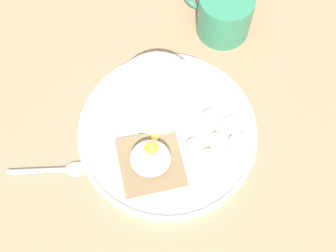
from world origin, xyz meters
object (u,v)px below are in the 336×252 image
banana_slice_back (194,148)px  banana_slice_right (210,161)px  toast_slice (151,163)px  spoon (59,170)px  banana_slice_inner (234,125)px  banana_slice_outer (240,144)px  oatmeal_bowl (158,95)px  coffee_mug (225,13)px  banana_slice_front (218,142)px  poached_egg (151,157)px  banana_slice_left (211,120)px

banana_slice_back → banana_slice_right: same height
toast_slice → spoon: toast_slice is taller
banana_slice_inner → spoon: bearing=14.2°
banana_slice_back → banana_slice_right: 2.96cm
toast_slice → banana_slice_right: bearing=-178.7°
toast_slice → banana_slice_outer: banana_slice_outer is taller
banana_slice_outer → spoon: 26.95cm
banana_slice_right → spoon: bearing=2.2°
banana_slice_inner → banana_slice_outer: (-0.56, 3.13, 0.17)cm
oatmeal_bowl → banana_slice_right: oatmeal_bowl is taller
banana_slice_outer → coffee_mug: 21.98cm
banana_slice_back → banana_slice_inner: 7.21cm
banana_slice_front → banana_slice_outer: (-3.11, 0.36, 0.18)cm
toast_slice → banana_slice_front: (-9.93, -3.21, -0.11)cm
poached_egg → banana_slice_back: size_ratio=2.14×
toast_slice → banana_slice_outer: bearing=-167.7°
banana_slice_left → banana_slice_right: 6.61cm
spoon → oatmeal_bowl: bearing=-144.2°
toast_slice → banana_slice_right: banana_slice_right is taller
oatmeal_bowl → banana_slice_front: bearing=143.3°
banana_slice_inner → spoon: banana_slice_inner is taller
banana_slice_front → banana_slice_inner: (-2.55, -2.76, 0.01)cm
banana_slice_back → spoon: banana_slice_back is taller
banana_slice_left → banana_slice_inner: size_ratio=1.25×
coffee_mug → spoon: size_ratio=0.94×
banana_slice_back → coffee_mug: (-5.31, -22.43, 2.50)cm
oatmeal_bowl → banana_slice_right: 12.50cm
oatmeal_bowl → banana_slice_right: (-7.53, 9.70, -2.34)cm
toast_slice → banana_slice_front: size_ratio=2.59×
banana_slice_right → banana_slice_outer: same height
poached_egg → banana_slice_right: bearing=-179.8°
oatmeal_bowl → banana_slice_left: 8.95cm
oatmeal_bowl → coffee_mug: size_ratio=1.02×
banana_slice_outer → banana_slice_inner: bearing=-79.8°
poached_egg → banana_slice_right: poached_egg is taller
oatmeal_bowl → spoon: bearing=35.8°
poached_egg → toast_slice: bearing=81.2°
banana_slice_back → poached_egg: bearing=17.9°
banana_slice_right → banana_slice_inner: (-3.99, -5.77, -0.14)cm
banana_slice_front → banana_slice_left: size_ratio=0.96×
banana_slice_back → banana_slice_outer: bearing=-174.6°
banana_slice_back → spoon: (19.98, 2.86, -1.30)cm
banana_slice_right → banana_slice_outer: size_ratio=0.93×
banana_slice_inner → spoon: 26.98cm
oatmeal_bowl → poached_egg: size_ratio=1.39×
toast_slice → coffee_mug: (-11.64, -24.64, 2.57)cm
toast_slice → spoon: bearing=2.7°
banana_slice_front → banana_slice_left: (0.90, -3.57, 0.22)cm
toast_slice → poached_egg: size_ratio=1.31×
toast_slice → banana_slice_left: bearing=-143.1°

